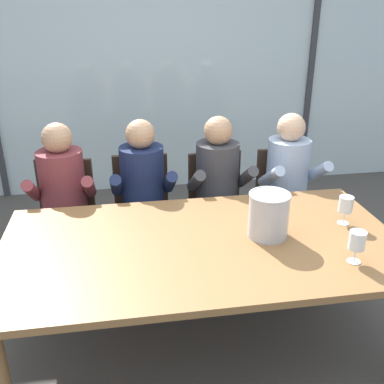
{
  "coord_description": "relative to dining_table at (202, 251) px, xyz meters",
  "views": [
    {
      "loc": [
        -0.4,
        -2.1,
        1.96
      ],
      "look_at": [
        0.0,
        0.35,
        0.87
      ],
      "focal_mm": 41.47,
      "sensor_mm": 36.0,
      "label": 1
    }
  ],
  "objects": [
    {
      "name": "ground",
      "position": [
        0.0,
        1.0,
        -0.66
      ],
      "size": [
        14.0,
        14.0,
        0.0
      ],
      "primitive_type": "plane",
      "color": "#4C4742"
    },
    {
      "name": "window_glass_panel",
      "position": [
        0.0,
        2.58,
        0.64
      ],
      "size": [
        7.41,
        0.03,
        2.6
      ],
      "primitive_type": "cube",
      "color": "silver",
      "rests_on": "ground"
    },
    {
      "name": "window_mullion_right",
      "position": [
        1.67,
        2.56,
        0.64
      ],
      "size": [
        0.06,
        0.06,
        2.6
      ],
      "primitive_type": "cube",
      "color": "#38383D",
      "rests_on": "ground"
    },
    {
      "name": "hillside_vineyard",
      "position": [
        0.0,
        6.97,
        0.05
      ],
      "size": [
        13.41,
        2.4,
        1.42
      ],
      "primitive_type": "cube",
      "color": "#568942",
      "rests_on": "ground"
    },
    {
      "name": "dining_table",
      "position": [
        0.0,
        0.0,
        0.0
      ],
      "size": [
        2.21,
        1.16,
        0.72
      ],
      "color": "olive",
      "rests_on": "ground"
    },
    {
      "name": "chair_near_curtain",
      "position": [
        -0.86,
        1.0,
        -0.16
      ],
      "size": [
        0.5,
        0.5,
        0.87
      ],
      "rotation": [
        0.0,
        0.0,
        -0.14
      ],
      "color": "#332319",
      "rests_on": "ground"
    },
    {
      "name": "chair_left_of_center",
      "position": [
        -0.28,
        1.01,
        -0.16
      ],
      "size": [
        0.45,
        0.45,
        0.87
      ],
      "rotation": [
        0.0,
        0.0,
        -0.03
      ],
      "color": "#332319",
      "rests_on": "ground"
    },
    {
      "name": "chair_center",
      "position": [
        0.31,
        0.98,
        -0.16
      ],
      "size": [
        0.48,
        0.48,
        0.87
      ],
      "rotation": [
        0.0,
        0.0,
        0.09
      ],
      "color": "#332319",
      "rests_on": "ground"
    },
    {
      "name": "chair_right_of_center",
      "position": [
        0.85,
        0.97,
        -0.16
      ],
      "size": [
        0.46,
        0.46,
        0.87
      ],
      "rotation": [
        0.0,
        0.0,
        -0.05
      ],
      "color": "#332319",
      "rests_on": "ground"
    },
    {
      "name": "person_maroon_top",
      "position": [
        -0.84,
        0.85,
        0.02
      ],
      "size": [
        0.46,
        0.61,
        1.19
      ],
      "rotation": [
        0.0,
        0.0,
        0.02
      ],
      "color": "brown",
      "rests_on": "ground"
    },
    {
      "name": "person_navy_polo",
      "position": [
        -0.27,
        0.85,
        0.02
      ],
      "size": [
        0.46,
        0.61,
        1.19
      ],
      "rotation": [
        0.0,
        0.0,
        -0.0
      ],
      "color": "#192347",
      "rests_on": "ground"
    },
    {
      "name": "person_charcoal_jacket",
      "position": [
        0.29,
        0.85,
        0.02
      ],
      "size": [
        0.48,
        0.62,
        1.19
      ],
      "rotation": [
        0.0,
        0.0,
        0.05
      ],
      "color": "#38383D",
      "rests_on": "ground"
    },
    {
      "name": "person_pale_blue_shirt",
      "position": [
        0.85,
        0.86,
        0.02
      ],
      "size": [
        0.49,
        0.63,
        1.19
      ],
      "rotation": [
        0.0,
        0.0,
        0.09
      ],
      "color": "#9EB2D1",
      "rests_on": "ground"
    },
    {
      "name": "ice_bucket_primary",
      "position": [
        0.38,
        0.01,
        0.19
      ],
      "size": [
        0.23,
        0.23,
        0.26
      ],
      "color": "#B7B7BC",
      "rests_on": "dining_table"
    },
    {
      "name": "wine_glass_by_left_taster",
      "position": [
        0.87,
        0.08,
        0.18
      ],
      "size": [
        0.08,
        0.08,
        0.17
      ],
      "color": "silver",
      "rests_on": "dining_table"
    },
    {
      "name": "wine_glass_near_bucket",
      "position": [
        0.73,
        -0.33,
        0.18
      ],
      "size": [
        0.08,
        0.08,
        0.17
      ],
      "color": "silver",
      "rests_on": "dining_table"
    }
  ]
}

